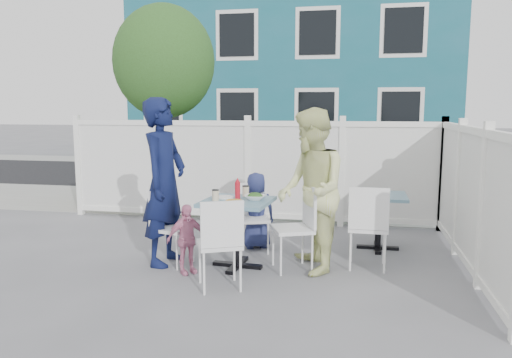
% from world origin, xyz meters
% --- Properties ---
extents(ground, '(80.00, 80.00, 0.00)m').
position_xyz_m(ground, '(0.00, 0.00, 0.00)').
color(ground, slate).
extents(near_sidewalk, '(24.00, 2.60, 0.01)m').
position_xyz_m(near_sidewalk, '(0.00, 3.80, 0.01)').
color(near_sidewalk, gray).
rests_on(near_sidewalk, ground).
extents(street, '(24.00, 5.00, 0.01)m').
position_xyz_m(street, '(0.00, 7.50, 0.00)').
color(street, black).
rests_on(street, ground).
extents(far_sidewalk, '(24.00, 1.60, 0.01)m').
position_xyz_m(far_sidewalk, '(0.00, 10.60, 0.01)').
color(far_sidewalk, gray).
rests_on(far_sidewalk, ground).
extents(building, '(11.00, 6.00, 6.00)m').
position_xyz_m(building, '(-0.50, 14.00, 3.00)').
color(building, '#155A67').
rests_on(building, ground).
extents(fence_back, '(5.86, 0.08, 1.60)m').
position_xyz_m(fence_back, '(0.10, 2.40, 0.78)').
color(fence_back, white).
rests_on(fence_back, ground).
extents(fence_right, '(0.08, 3.66, 1.60)m').
position_xyz_m(fence_right, '(3.00, 0.60, 0.78)').
color(fence_right, white).
rests_on(fence_right, ground).
extents(tree, '(1.80, 1.62, 3.59)m').
position_xyz_m(tree, '(-1.60, 3.30, 2.59)').
color(tree, '#382316').
rests_on(tree, ground).
extents(utility_cabinet, '(0.72, 0.53, 1.31)m').
position_xyz_m(utility_cabinet, '(-2.58, 4.00, 0.65)').
color(utility_cabinet, gold).
rests_on(utility_cabinet, ground).
extents(potted_shrub_a, '(1.02, 1.02, 1.57)m').
position_xyz_m(potted_shrub_a, '(-0.72, 3.10, 0.79)').
color(potted_shrub_a, '#264719').
rests_on(potted_shrub_a, ground).
extents(potted_shrub_b, '(1.51, 1.36, 1.48)m').
position_xyz_m(potted_shrub_b, '(1.25, 3.00, 0.74)').
color(potted_shrub_b, '#264719').
rests_on(potted_shrub_b, ground).
extents(main_table, '(0.80, 0.80, 0.78)m').
position_xyz_m(main_table, '(0.45, 0.18, 0.60)').
color(main_table, teal).
rests_on(main_table, ground).
extents(spare_table, '(0.68, 0.68, 0.71)m').
position_xyz_m(spare_table, '(2.06, 1.24, 0.55)').
color(spare_table, teal).
rests_on(spare_table, ground).
extents(chair_left, '(0.47, 0.48, 0.87)m').
position_xyz_m(chair_left, '(-0.37, 0.16, 0.51)').
color(chair_left, white).
rests_on(chair_left, ground).
extents(chair_right, '(0.55, 0.56, 0.95)m').
position_xyz_m(chair_right, '(1.15, 0.25, 0.56)').
color(chair_right, white).
rests_on(chair_right, ground).
extents(chair_back, '(0.49, 0.48, 0.85)m').
position_xyz_m(chair_back, '(0.48, 0.89, 0.50)').
color(chair_back, white).
rests_on(chair_back, ground).
extents(chair_near, '(0.55, 0.54, 0.93)m').
position_xyz_m(chair_near, '(0.46, -0.56, 0.54)').
color(chair_near, white).
rests_on(chair_near, ground).
extents(chair_spare, '(0.44, 0.43, 0.95)m').
position_xyz_m(chair_spare, '(1.90, 0.37, 0.55)').
color(chair_spare, white).
rests_on(chair_spare, ground).
extents(man, '(0.52, 0.74, 1.92)m').
position_xyz_m(man, '(-0.41, 0.18, 0.96)').
color(man, '#0D1339').
rests_on(man, ground).
extents(woman, '(0.92, 1.05, 1.81)m').
position_xyz_m(woman, '(1.28, 0.21, 0.91)').
color(woman, '#C9D648').
rests_on(woman, ground).
extents(boy, '(0.57, 0.48, 0.98)m').
position_xyz_m(boy, '(0.51, 1.01, 0.49)').
color(boy, navy).
rests_on(boy, ground).
extents(toddler, '(0.46, 0.45, 0.77)m').
position_xyz_m(toddler, '(-0.05, -0.13, 0.39)').
color(toddler, pink).
rests_on(toddler, ground).
extents(plate_main, '(0.23, 0.23, 0.01)m').
position_xyz_m(plate_main, '(0.46, 0.00, 0.79)').
color(plate_main, white).
rests_on(plate_main, main_table).
extents(plate_side, '(0.22, 0.22, 0.02)m').
position_xyz_m(plate_side, '(0.28, 0.29, 0.79)').
color(plate_side, white).
rests_on(plate_side, main_table).
extents(salad_bowl, '(0.23, 0.23, 0.06)m').
position_xyz_m(salad_bowl, '(0.65, 0.22, 0.81)').
color(salad_bowl, white).
rests_on(salad_bowl, main_table).
extents(coffee_cup_a, '(0.08, 0.08, 0.11)m').
position_xyz_m(coffee_cup_a, '(0.22, 0.10, 0.84)').
color(coffee_cup_a, beige).
rests_on(coffee_cup_a, main_table).
extents(coffee_cup_b, '(0.08, 0.08, 0.12)m').
position_xyz_m(coffee_cup_b, '(0.50, 0.43, 0.84)').
color(coffee_cup_b, beige).
rests_on(coffee_cup_b, main_table).
extents(ketchup_bottle, '(0.06, 0.06, 0.19)m').
position_xyz_m(ketchup_bottle, '(0.44, 0.25, 0.88)').
color(ketchup_bottle, '#B51220').
rests_on(ketchup_bottle, main_table).
extents(salt_shaker, '(0.03, 0.03, 0.07)m').
position_xyz_m(salt_shaker, '(0.40, 0.43, 0.81)').
color(salt_shaker, white).
rests_on(salt_shaker, main_table).
extents(pepper_shaker, '(0.03, 0.03, 0.08)m').
position_xyz_m(pepper_shaker, '(0.41, 0.46, 0.82)').
color(pepper_shaker, black).
rests_on(pepper_shaker, main_table).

